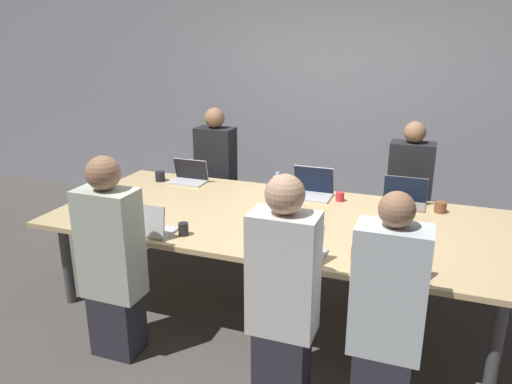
# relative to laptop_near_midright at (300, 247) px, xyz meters

# --- Properties ---
(ground_plane) EXTENTS (24.00, 24.00, 0.00)m
(ground_plane) POSITION_rel_laptop_near_midright_xyz_m (-0.37, 0.66, -0.83)
(ground_plane) COLOR #4C4742
(curtain_wall) EXTENTS (12.00, 0.06, 2.80)m
(curtain_wall) POSITION_rel_laptop_near_midright_xyz_m (-0.37, 2.82, 0.57)
(curtain_wall) COLOR #9999A3
(curtain_wall) RESTS_ON ground_plane
(conference_table) EXTENTS (3.58, 1.61, 0.75)m
(conference_table) POSITION_rel_laptop_near_midright_xyz_m (-0.37, 0.66, -0.12)
(conference_table) COLOR #D6B77F
(conference_table) RESTS_ON ground_plane
(laptop_near_midright) EXTENTS (0.32, 0.25, 0.24)m
(laptop_near_midright) POSITION_rel_laptop_near_midright_xyz_m (0.00, 0.00, 0.00)
(laptop_near_midright) COLOR #B7B7BC
(laptop_near_midright) RESTS_ON conference_table
(person_near_midright) EXTENTS (0.40, 0.24, 1.43)m
(person_near_midright) POSITION_rel_laptop_near_midright_xyz_m (0.01, -0.40, -0.12)
(person_near_midright) COLOR #2D2D38
(person_near_midright) RESTS_ON ground_plane
(laptop_far_right) EXTENTS (0.36, 0.23, 0.24)m
(laptop_far_right) POSITION_rel_laptop_near_midright_xyz_m (0.56, 1.30, -0.00)
(laptop_far_right) COLOR gray
(laptop_far_right) RESTS_ON conference_table
(person_far_right) EXTENTS (0.40, 0.24, 1.40)m
(person_far_right) POSITION_rel_laptop_near_midright_xyz_m (0.57, 1.74, -0.15)
(person_far_right) COLOR #2D2D38
(person_far_right) RESTS_ON ground_plane
(cup_far_right) EXTENTS (0.10, 0.10, 0.09)m
(cup_far_right) POSITION_rel_laptop_near_midright_xyz_m (0.85, 1.21, -0.03)
(cup_far_right) COLOR brown
(cup_far_right) RESTS_ON conference_table
(laptop_near_left) EXTENTS (0.32, 0.24, 0.25)m
(laptop_near_left) POSITION_rel_laptop_near_midright_xyz_m (-1.13, -0.02, 0.00)
(laptop_near_left) COLOR silver
(laptop_near_left) RESTS_ON conference_table
(person_near_left) EXTENTS (0.40, 0.24, 1.43)m
(person_near_left) POSITION_rel_laptop_near_midright_xyz_m (-1.20, -0.39, -0.13)
(person_near_left) COLOR #2D2D38
(person_near_left) RESTS_ON ground_plane
(cup_near_left) EXTENTS (0.07, 0.07, 0.09)m
(cup_near_left) POSITION_rel_laptop_near_midright_xyz_m (-0.90, 0.06, -0.02)
(cup_near_left) COLOR #232328
(cup_near_left) RESTS_ON conference_table
(bottle_near_left) EXTENTS (0.07, 0.07, 0.24)m
(bottle_near_left) POSITION_rel_laptop_near_midright_xyz_m (-1.38, 0.13, 0.03)
(bottle_near_left) COLOR black
(bottle_near_left) RESTS_ON conference_table
(laptop_near_right) EXTENTS (0.33, 0.25, 0.25)m
(laptop_near_right) POSITION_rel_laptop_near_midright_xyz_m (0.63, -0.01, 0.00)
(laptop_near_right) COLOR #B7B7BC
(laptop_near_right) RESTS_ON conference_table
(person_near_right) EXTENTS (0.40, 0.24, 1.40)m
(person_near_right) POSITION_rel_laptop_near_midright_xyz_m (0.61, -0.39, -0.15)
(person_near_right) COLOR #2D2D38
(person_near_right) RESTS_ON ground_plane
(cup_near_right) EXTENTS (0.08, 0.08, 0.09)m
(cup_near_right) POSITION_rel_laptop_near_midright_xyz_m (0.36, 0.08, -0.02)
(cup_near_right) COLOR red
(cup_near_right) RESTS_ON conference_table
(laptop_far_left) EXTENTS (0.35, 0.22, 0.22)m
(laptop_far_left) POSITION_rel_laptop_near_midright_xyz_m (-1.47, 1.26, -0.01)
(laptop_far_left) COLOR silver
(laptop_far_left) RESTS_ON conference_table
(person_far_left) EXTENTS (0.40, 0.24, 1.42)m
(person_far_left) POSITION_rel_laptop_near_midright_xyz_m (-1.42, 1.77, -0.14)
(person_far_left) COLOR #2D2D38
(person_far_left) RESTS_ON ground_plane
(cup_far_left) EXTENTS (0.09, 0.09, 0.10)m
(cup_far_left) POSITION_rel_laptop_near_midright_xyz_m (-1.76, 1.19, -0.02)
(cup_far_left) COLOR #232328
(cup_far_left) RESTS_ON conference_table
(laptop_far_center) EXTENTS (0.36, 0.27, 0.27)m
(laptop_far_center) POSITION_rel_laptop_near_midright_xyz_m (-0.24, 1.25, 0.01)
(laptop_far_center) COLOR silver
(laptop_far_center) RESTS_ON conference_table
(cup_far_center) EXTENTS (0.07, 0.07, 0.08)m
(cup_far_center) POSITION_rel_laptop_near_midright_xyz_m (0.02, 1.21, -0.03)
(cup_far_center) COLOR red
(cup_far_center) RESTS_ON conference_table
(bottle_far_center) EXTENTS (0.08, 0.08, 0.22)m
(bottle_far_center) POSITION_rel_laptop_near_midright_xyz_m (-0.53, 1.15, 0.03)
(bottle_far_center) COLOR #ADD1E0
(bottle_far_center) RESTS_ON conference_table
(stapler) EXTENTS (0.09, 0.16, 0.05)m
(stapler) POSITION_rel_laptop_near_midright_xyz_m (-0.00, 0.55, -0.05)
(stapler) COLOR black
(stapler) RESTS_ON conference_table
(notebook) EXTENTS (0.22, 0.22, 0.02)m
(notebook) POSITION_rel_laptop_near_midright_xyz_m (-0.26, 0.62, -0.06)
(notebook) COLOR silver
(notebook) RESTS_ON conference_table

